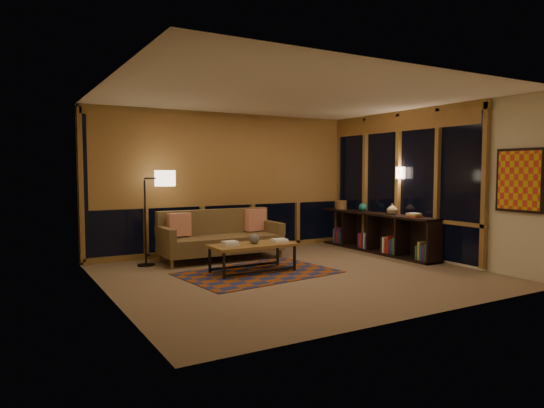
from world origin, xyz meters
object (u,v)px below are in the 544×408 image
coffee_table (253,258)px  floor_lamp (145,218)px  bookshelf (374,232)px  sofa (221,236)px

coffee_table → floor_lamp: 1.97m
bookshelf → coffee_table: bearing=-169.9°
coffee_table → bookshelf: size_ratio=0.44×
coffee_table → bookshelf: 3.03m
sofa → floor_lamp: (-1.31, 0.16, 0.37)m
floor_lamp → bookshelf: bearing=-19.5°
floor_lamp → bookshelf: (4.28, -0.83, -0.42)m
coffee_table → floor_lamp: floor_lamp is taller
bookshelf → floor_lamp: bearing=169.0°
bookshelf → sofa: bearing=167.2°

